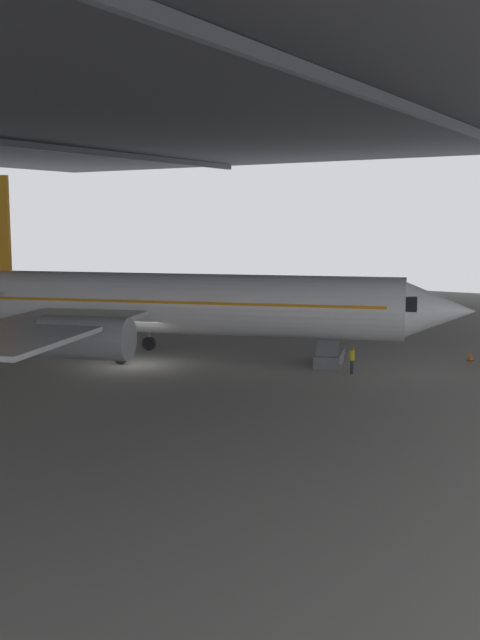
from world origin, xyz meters
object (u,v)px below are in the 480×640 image
object	(u,v)px
airplane_main	(166,304)
traffic_cone_orange	(470,356)
crew_worker_by_stairs	(352,358)
boarding_stairs	(330,351)

from	to	relation	value
airplane_main	traffic_cone_orange	xyz separation A→B (m)	(9.19, -16.37, -3.15)
crew_worker_by_stairs	boarding_stairs	bearing A→B (deg)	47.95
boarding_stairs	traffic_cone_orange	xyz separation A→B (m)	(5.36, -6.98, -0.44)
boarding_stairs	crew_worker_by_stairs	world-z (taller)	boarding_stairs
boarding_stairs	crew_worker_by_stairs	bearing A→B (deg)	-132.05
boarding_stairs	traffic_cone_orange	bearing A→B (deg)	-52.47
boarding_stairs	airplane_main	bearing A→B (deg)	112.16
airplane_main	crew_worker_by_stairs	bearing A→B (deg)	-81.85
boarding_stairs	traffic_cone_orange	distance (m)	8.81
airplane_main	traffic_cone_orange	size ratio (longest dim) A/B	59.23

